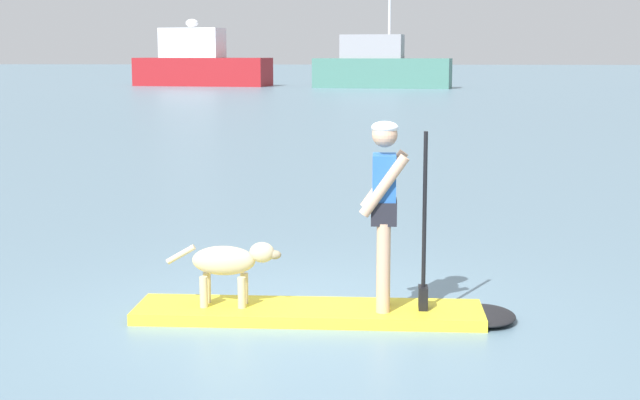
# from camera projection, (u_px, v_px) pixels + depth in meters

# --- Properties ---
(ground_plane) EXTENTS (400.00, 400.00, 0.00)m
(ground_plane) POSITION_uv_depth(u_px,v_px,m) (309.00, 318.00, 8.29)
(ground_plane) COLOR slate
(paddleboard) EXTENTS (3.37, 0.83, 0.10)m
(paddleboard) POSITION_uv_depth(u_px,v_px,m) (334.00, 313.00, 8.27)
(paddleboard) COLOR yellow
(paddleboard) RESTS_ON ground_plane
(person_paddler) EXTENTS (0.61, 0.48, 1.64)m
(person_paddler) POSITION_uv_depth(u_px,v_px,m) (386.00, 202.00, 8.09)
(person_paddler) COLOR tan
(person_paddler) RESTS_ON paddleboard
(dog) EXTENTS (1.03, 0.24, 0.57)m
(dog) POSITION_uv_depth(u_px,v_px,m) (229.00, 263.00, 8.26)
(dog) COLOR #CCB78C
(dog) RESTS_ON paddleboard
(moored_boat_far_port) EXTENTS (10.14, 4.43, 4.83)m
(moored_boat_far_port) POSITION_uv_depth(u_px,v_px,m) (200.00, 64.00, 68.44)
(moored_boat_far_port) COLOR maroon
(moored_boat_far_port) RESTS_ON ground_plane
(moored_boat_port) EXTENTS (9.57, 3.58, 10.42)m
(moored_boat_port) POSITION_uv_depth(u_px,v_px,m) (380.00, 67.00, 64.16)
(moored_boat_port) COLOR #3F7266
(moored_boat_port) RESTS_ON ground_plane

